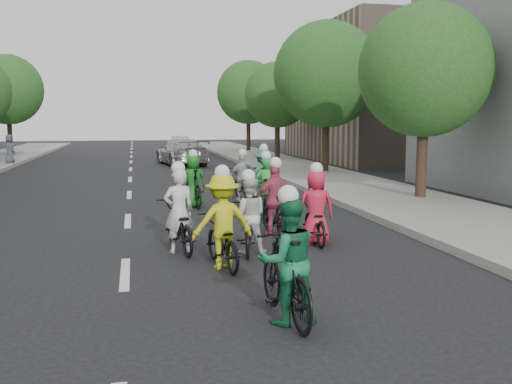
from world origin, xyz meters
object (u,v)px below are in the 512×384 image
object	(u,v)px
cyclist_1	(286,270)
cyclist_9	(193,185)
cyclist_2	(222,230)
spectator_2	(9,149)
cyclist_6	(248,223)
cyclist_3	(275,207)
follow_car_trail	(180,144)
cyclist_4	(315,215)
cyclist_5	(265,195)
follow_car_lead	(182,152)
cyclist_0	(179,222)
cyclist_7	(263,181)
cyclist_8	(242,182)

from	to	relation	value
cyclist_1	cyclist_9	size ratio (longest dim) A/B	0.98
cyclist_2	spectator_2	world-z (taller)	cyclist_2
cyclist_6	cyclist_3	bearing A→B (deg)	-109.73
follow_car_trail	cyclist_4	bearing A→B (deg)	95.32
cyclist_4	cyclist_3	bearing A→B (deg)	-52.75
cyclist_5	cyclist_6	xyz separation A→B (m)	(-1.15, -3.49, -0.05)
cyclist_5	cyclist_9	size ratio (longest dim) A/B	0.96
cyclist_2	follow_car_lead	distance (m)	22.12
cyclist_3	follow_car_lead	size ratio (longest dim) A/B	0.35
cyclist_1	cyclist_6	xyz separation A→B (m)	(0.26, 3.75, -0.09)
cyclist_0	cyclist_7	world-z (taller)	cyclist_7
cyclist_3	cyclist_8	distance (m)	5.48
cyclist_1	follow_car_trail	xyz separation A→B (m)	(1.34, 33.67, 0.08)
cyclist_1	follow_car_lead	distance (m)	24.86
follow_car_lead	spectator_2	distance (m)	9.22
cyclist_9	cyclist_2	bearing A→B (deg)	80.29
spectator_2	cyclist_3	bearing A→B (deg)	-141.35
cyclist_7	cyclist_8	size ratio (longest dim) A/B	1.01
cyclist_4	cyclist_0	bearing A→B (deg)	6.68
cyclist_1	follow_car_trail	distance (m)	33.70
cyclist_6	cyclist_8	size ratio (longest dim) A/B	0.95
cyclist_3	spectator_2	xyz separation A→B (m)	(-9.53, 20.97, 0.29)
cyclist_1	cyclist_2	size ratio (longest dim) A/B	1.06
cyclist_6	cyclist_8	distance (m)	7.01
cyclist_9	spectator_2	xyz separation A→B (m)	(-8.21, 16.52, 0.29)
cyclist_4	cyclist_9	distance (m)	5.72
cyclist_7	follow_car_lead	distance (m)	15.15
cyclist_0	cyclist_5	size ratio (longest dim) A/B	1.05
cyclist_5	cyclist_9	xyz separation A→B (m)	(-1.58, 2.40, 0.02)
cyclist_7	spectator_2	size ratio (longest dim) A/B	1.26
cyclist_4	cyclist_8	xyz separation A→B (m)	(-0.30, 6.40, -0.01)
cyclist_3	cyclist_5	world-z (taller)	cyclist_5
cyclist_7	cyclist_6	bearing A→B (deg)	83.98
cyclist_4	cyclist_5	bearing A→B (deg)	-79.32
cyclist_6	cyclist_8	xyz separation A→B (m)	(1.20, 6.91, 0.00)
cyclist_6	cyclist_0	bearing A→B (deg)	-4.78
cyclist_2	cyclist_8	bearing A→B (deg)	-111.58
cyclist_1	cyclist_8	xyz separation A→B (m)	(1.45, 10.65, -0.09)
cyclist_6	spectator_2	distance (m)	24.02
cyclist_1	cyclist_7	size ratio (longest dim) A/B	0.96
cyclist_3	cyclist_4	world-z (taller)	cyclist_3
cyclist_9	follow_car_lead	distance (m)	15.24
cyclist_5	spectator_2	distance (m)	21.30
cyclist_6	spectator_2	bearing A→B (deg)	-57.06
cyclist_3	cyclist_0	bearing A→B (deg)	19.99
cyclist_2	cyclist_9	xyz separation A→B (m)	(0.21, 6.88, -0.02)
spectator_2	cyclist_4	bearing A→B (deg)	-140.95
cyclist_0	cyclist_6	size ratio (longest dim) A/B	1.05
cyclist_5	cyclist_4	bearing A→B (deg)	106.94
cyclist_4	cyclist_6	world-z (taller)	cyclist_4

